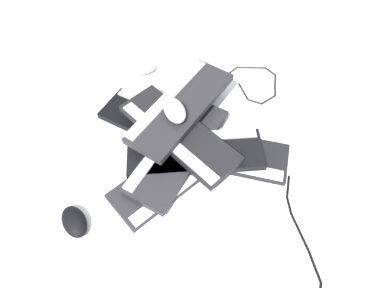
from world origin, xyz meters
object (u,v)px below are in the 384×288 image
at_px(keyboard_2, 160,124).
at_px(mouse_4, 148,125).
at_px(keyboard_3, 178,150).
at_px(mouse_2, 74,222).
at_px(keyboard_5, 195,152).
at_px(mouse_1, 166,111).
at_px(keyboard_6, 181,106).
at_px(keyboard_0, 176,172).
at_px(mouse_3, 175,110).
at_px(mouse_5, 142,68).
at_px(keyboard_1, 221,152).
at_px(mouse_0, 163,118).
at_px(keyboard_4, 179,133).

xyz_separation_m(keyboard_2, mouse_4, (0.05, -0.01, 0.04)).
relative_size(keyboard_3, mouse_2, 4.15).
bearing_deg(keyboard_5, mouse_1, -112.04).
bearing_deg(keyboard_6, keyboard_0, 32.41).
distance_m(keyboard_6, mouse_2, 0.49).
bearing_deg(keyboard_2, mouse_3, 88.49).
height_order(keyboard_5, mouse_5, keyboard_5).
bearing_deg(keyboard_3, mouse_2, -14.40).
height_order(keyboard_1, keyboard_5, keyboard_5).
bearing_deg(keyboard_1, mouse_5, -106.42).
distance_m(keyboard_1, keyboard_5, 0.10).
height_order(mouse_3, mouse_5, mouse_3).
bearing_deg(mouse_0, keyboard_3, -171.94).
bearing_deg(keyboard_0, mouse_1, -133.30).
height_order(keyboard_1, keyboard_4, keyboard_4).
height_order(keyboard_0, mouse_1, mouse_1).
bearing_deg(keyboard_5, keyboard_6, -125.00).
bearing_deg(mouse_2, keyboard_0, -93.71).
height_order(keyboard_5, mouse_0, mouse_0).
bearing_deg(mouse_0, mouse_1, -32.69).
bearing_deg(keyboard_5, mouse_3, -108.58).
bearing_deg(keyboard_1, keyboard_0, -25.74).
bearing_deg(keyboard_3, keyboard_5, 116.93).
bearing_deg(mouse_0, keyboard_0, 178.61).
height_order(keyboard_0, keyboard_1, same).
xyz_separation_m(keyboard_0, mouse_3, (-0.12, -0.10, 0.13)).
xyz_separation_m(keyboard_3, mouse_1, (-0.10, -0.13, 0.01)).
distance_m(keyboard_3, keyboard_5, 0.06).
xyz_separation_m(keyboard_0, keyboard_5, (-0.09, 0.02, 0.03)).
bearing_deg(mouse_2, keyboard_1, -94.71).
height_order(keyboard_1, mouse_0, mouse_0).
distance_m(keyboard_3, mouse_0, 0.14).
xyz_separation_m(keyboard_0, mouse_2, (0.31, -0.13, 0.01)).
xyz_separation_m(keyboard_1, mouse_4, (0.08, -0.25, 0.04)).
bearing_deg(keyboard_1, mouse_0, -84.08).
relative_size(keyboard_1, mouse_5, 4.21).
distance_m(mouse_4, mouse_5, 0.32).
bearing_deg(mouse_3, mouse_1, 5.40).
distance_m(keyboard_1, keyboard_4, 0.16).
bearing_deg(keyboard_2, mouse_4, -10.04).
height_order(keyboard_3, keyboard_5, same).
distance_m(keyboard_4, mouse_2, 0.42).
distance_m(keyboard_2, mouse_5, 0.30).
xyz_separation_m(keyboard_6, mouse_1, (0.01, -0.06, -0.05)).
distance_m(mouse_1, mouse_2, 0.47).
xyz_separation_m(mouse_0, mouse_4, (0.06, -0.02, 0.00)).
height_order(mouse_4, mouse_5, mouse_4).
height_order(keyboard_0, keyboard_4, keyboard_4).
bearing_deg(keyboard_1, mouse_1, -91.51).
xyz_separation_m(keyboard_5, mouse_3, (-0.04, -0.11, 0.10)).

